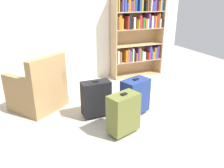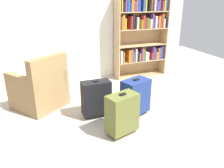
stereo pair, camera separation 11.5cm
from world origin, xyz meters
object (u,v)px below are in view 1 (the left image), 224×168
Objects in this scene: bookshelf at (137,32)px; suitcase_navy_blue at (135,96)px; armchair at (38,90)px; suitcase_olive at (123,113)px; mug at (66,98)px; suitcase_black at (96,98)px.

suitcase_navy_blue is (-0.93, -1.65, -0.67)m from bookshelf.
armchair is 1.53m from suitcase_olive.
suitcase_black is at bearing -66.51° from mug.
mug is 0.20× the size of suitcase_olive.
bookshelf is at bearing 44.72° from suitcase_black.
suitcase_olive reaches higher than mug.
suitcase_navy_blue reaches higher than mug.
suitcase_black is at bearing -135.28° from bookshelf.
suitcase_black is (-0.57, 0.17, -0.00)m from suitcase_navy_blue.
suitcase_navy_blue is 0.57m from suitcase_olive.
armchair reaches higher than suitcase_black.
suitcase_olive is (-0.40, -0.41, -0.00)m from suitcase_navy_blue.
suitcase_navy_blue is 0.60m from suitcase_black.
armchair is 1.65× the size of suitcase_olive.
suitcase_olive is (-1.32, -2.06, -0.67)m from bookshelf.
mug is at bearing 113.49° from suitcase_black.
mug is at bearing 110.62° from suitcase_olive.
suitcase_olive is (0.93, -1.22, -0.01)m from armchair.
armchair reaches higher than suitcase_olive.
suitcase_black is at bearing -40.06° from armchair.
mug is 0.84m from suitcase_black.
suitcase_olive is at bearing -122.69° from bookshelf.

